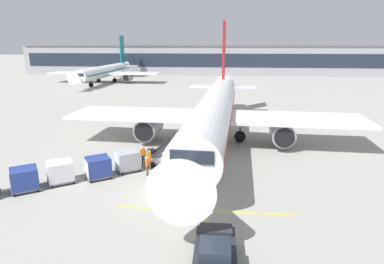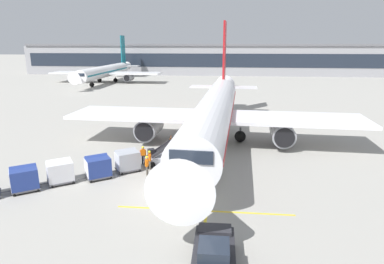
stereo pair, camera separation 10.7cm
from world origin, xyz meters
The scene contains 18 objects.
ground_plane centered at (0.00, 0.00, 0.00)m, with size 600.00×600.00×0.00m, color #9E9B93.
parked_airplane centered at (3.46, 13.48, 3.56)m, with size 32.77×42.80×14.20m.
belt_loader centered at (-0.92, 6.49, 0.91)m, with size 5.12×3.54×3.35m.
baggage_cart_lead centered at (-3.82, 4.21, 1.00)m, with size 2.69×2.46×1.91m.
baggage_cart_second centered at (-5.79, 2.38, 1.00)m, with size 2.69×2.46×1.91m.
baggage_cart_third centered at (-8.44, 1.10, 1.00)m, with size 2.69×2.46×1.91m.
baggage_cart_fourth centered at (-10.46, -0.57, 1.00)m, with size 2.69×2.46×1.91m.
pushback_tug centered at (4.27, -8.24, 0.83)m, with size 2.17×4.43×1.83m.
ground_crew_by_loader centered at (-2.85, 5.99, 1.00)m, with size 0.54×0.36×1.74m.
ground_crew_by_carts centered at (-1.86, 3.37, 1.00)m, with size 0.25×0.57×1.74m.
ground_crew_marshaller centered at (-1.95, 4.79, 1.00)m, with size 0.35×0.55×1.74m.
safety_cone_engine_keepout centered at (-1.26, 8.46, 0.32)m, with size 0.58×0.58×0.66m.
safety_cone_wingtip centered at (-0.94, 9.56, 0.32)m, with size 0.58×0.58×0.66m.
safety_cone_nose_mark centered at (-1.56, 13.92, 0.32)m, with size 0.59×0.59×0.67m.
apron_guidance_line_lead_in centered at (3.56, 12.71, 0.00)m, with size 0.20×110.00×0.01m.
apron_guidance_line_stop_bar centered at (3.42, -2.37, 0.00)m, with size 12.00×0.20×0.01m.
terminal_building centered at (0.31, 101.41, 5.32)m, with size 136.24×17.55×10.75m.
distant_airplane centered at (-29.56, 70.02, 3.17)m, with size 31.47×40.05×13.38m.
Camera 2 is at (4.65, -22.51, 10.93)m, focal length 30.96 mm.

